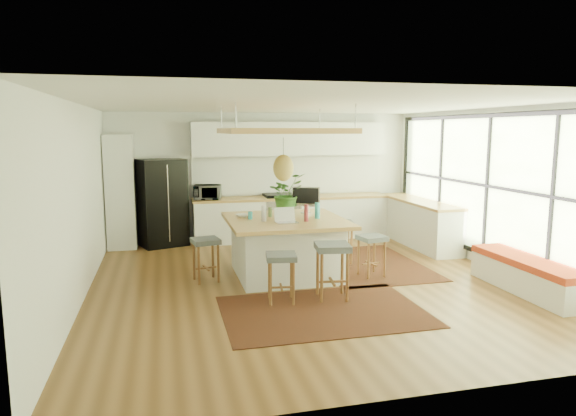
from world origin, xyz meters
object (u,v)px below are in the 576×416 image
object	(u,v)px
microwave	(208,191)
island_plant	(286,198)
laptop	(287,215)
stool_right_back	(340,243)
monitor	(306,198)
fridge	(162,200)
stool_left_side	(206,259)
island	(286,247)
stool_near_left	(281,277)
stool_near_right	(332,274)
stool_right_front	(371,255)

from	to	relation	value
microwave	island_plant	world-z (taller)	island_plant
laptop	stool_right_back	bearing A→B (deg)	33.55
monitor	fridge	bearing A→B (deg)	164.53
island_plant	stool_left_side	bearing A→B (deg)	-157.17
stool_right_back	microwave	world-z (taller)	microwave
island	stool_near_left	world-z (taller)	island
stool_near_right	stool_right_front	world-z (taller)	stool_near_right
stool_near_left	stool_near_right	xyz separation A→B (m)	(0.73, -0.01, 0.00)
stool_near_left	stool_near_right	distance (m)	0.73
island	stool_right_front	distance (m)	1.38
stool_near_left	monitor	bearing A→B (deg)	64.37
fridge	island	world-z (taller)	fridge
stool_near_right	stool_right_front	bearing A→B (deg)	42.78
fridge	island	distance (m)	3.36
stool_near_right	stool_right_back	world-z (taller)	stool_near_right
stool_left_side	island_plant	xyz separation A→B (m)	(1.43, 0.60, 0.84)
fridge	stool_near_left	size ratio (longest dim) A/B	2.59
stool_left_side	microwave	xyz separation A→B (m)	(0.27, 2.68, 0.75)
monitor	island	bearing A→B (deg)	-106.98
monitor	stool_near_right	bearing A→B (deg)	-65.58
stool_right_front	island_plant	size ratio (longest dim) A/B	0.99
island	stool_near_left	distance (m)	1.33
monitor	island_plant	size ratio (longest dim) A/B	0.74
stool_right_front	stool_left_side	world-z (taller)	stool_left_side
island	stool_right_back	bearing A→B (deg)	25.87
microwave	laptop	bearing A→B (deg)	-61.82
fridge	microwave	xyz separation A→B (m)	(0.91, -0.06, 0.18)
island	stool_right_back	distance (m)	1.26
laptop	microwave	distance (m)	3.17
laptop	stool_near_right	bearing A→B (deg)	-68.70
stool_left_side	monitor	xyz separation A→B (m)	(1.74, 0.48, 0.83)
stool_right_front	monitor	bearing A→B (deg)	135.13
stool_right_front	monitor	distance (m)	1.47
stool_left_side	stool_right_back	bearing A→B (deg)	13.27
island	stool_left_side	size ratio (longest dim) A/B	2.73
stool_near_right	laptop	bearing A→B (deg)	115.05
stool_right_back	island_plant	distance (m)	1.29
microwave	stool_right_back	bearing A→B (deg)	-33.60
stool_near_left	stool_near_right	size ratio (longest dim) A/B	0.87
island	stool_right_front	xyz separation A→B (m)	(1.32, -0.39, -0.11)
stool_right_front	stool_left_side	xyz separation A→B (m)	(-2.60, 0.37, 0.00)
stool_right_front	microwave	size ratio (longest dim) A/B	1.24
stool_right_front	stool_right_back	size ratio (longest dim) A/B	0.90
fridge	laptop	size ratio (longest dim) A/B	5.05
stool_near_left	laptop	xyz separation A→B (m)	(0.30, 0.90, 0.70)
stool_left_side	laptop	world-z (taller)	laptop
island	stool_right_front	bearing A→B (deg)	-16.44
stool_right_front	microwave	bearing A→B (deg)	127.40
stool_near_left	laptop	size ratio (longest dim) A/B	1.95
stool_right_back	stool_left_side	size ratio (longest dim) A/B	1.10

